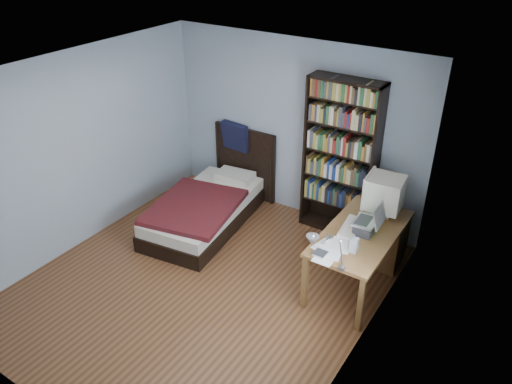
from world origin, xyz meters
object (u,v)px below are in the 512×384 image
crt_monitor (383,193)px  bed (209,205)px  laptop (366,225)px  keyboard (351,227)px  desk (372,237)px  speaker (354,245)px  soda_can (361,217)px  bookshelf (340,159)px  desk_lamp (318,244)px

crt_monitor → bed: bearing=-171.0°
laptop → keyboard: bearing=180.0°
desk → keyboard: keyboard is taller
crt_monitor → speaker: 0.91m
desk → keyboard: size_ratio=3.20×
soda_can → bed: (-2.20, -0.06, -0.53)m
laptop → soda_can: (-0.14, 0.19, -0.05)m
laptop → keyboard: (-0.18, 0.00, -0.09)m
crt_monitor → keyboard: crt_monitor is taller
desk → bookshelf: size_ratio=0.70×
soda_can → speaker: bearing=-74.0°
keyboard → desk: bearing=66.5°
soda_can → bookshelf: bookshelf is taller
desk_lamp → keyboard: size_ratio=1.32×
soda_can → crt_monitor: bearing=67.0°
soda_can → bed: bed is taller
speaker → bookshelf: 1.56m
laptop → keyboard: size_ratio=0.81×
speaker → soda_can: speaker is taller
desk → crt_monitor: bearing=65.9°
soda_can → bed: bearing=-178.4°
laptop → bed: size_ratio=0.18×
soda_can → laptop: bearing=-52.8°
keyboard → bed: (-2.17, 0.12, -0.49)m
keyboard → bookshelf: 1.14m
desk_lamp → speaker: desk_lamp is taller
crt_monitor → laptop: size_ratio=1.29×
crt_monitor → bed: 2.47m
crt_monitor → bookshelf: size_ratio=0.23×
desk_lamp → bed: (-2.28, 1.24, -0.97)m
keyboard → bed: bed is taller
desk_lamp → soda_can: desk_lamp is taller
laptop → soda_can: laptop is taller
desk → speaker: 0.91m
desk_lamp → speaker: (0.09, 0.72, -0.41)m
soda_can → desk_lamp: bearing=-86.6°
desk → crt_monitor: (0.04, 0.08, 0.59)m
laptop → soda_can: size_ratio=3.32×
keyboard → bookshelf: size_ratio=0.22×
soda_can → bookshelf: 1.01m
desk_lamp → keyboard: desk_lamp is taller
speaker → bed: 2.49m
soda_can → keyboard: bearing=-100.0°
desk_lamp → soda_can: bearing=93.4°
laptop → bed: (-2.34, 0.12, -0.58)m
crt_monitor → soda_can: (-0.13, -0.31, -0.22)m
crt_monitor → soda_can: bearing=-113.0°
desk → crt_monitor: size_ratio=3.06×
laptop → bookshelf: 1.22m
speaker → desk_lamp: bearing=-101.4°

